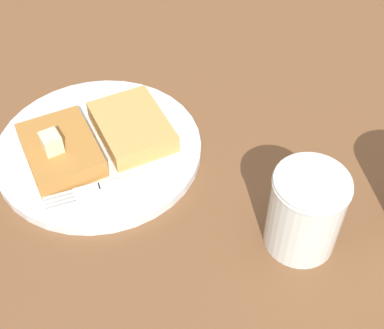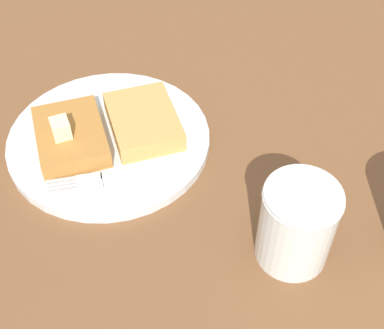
% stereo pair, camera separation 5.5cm
% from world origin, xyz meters
% --- Properties ---
extents(table_surface, '(1.06, 1.06, 0.03)m').
position_xyz_m(table_surface, '(0.00, 0.00, 0.01)').
color(table_surface, brown).
rests_on(table_surface, ground).
extents(plate, '(0.24, 0.24, 0.01)m').
position_xyz_m(plate, '(-0.01, 0.07, 0.03)').
color(plate, silver).
rests_on(plate, table_surface).
extents(toast_slice_left, '(0.09, 0.11, 0.02)m').
position_xyz_m(toast_slice_left, '(-0.05, 0.08, 0.05)').
color(toast_slice_left, '#B17433').
rests_on(toast_slice_left, plate).
extents(toast_slice_middle, '(0.09, 0.11, 0.02)m').
position_xyz_m(toast_slice_middle, '(0.04, 0.06, 0.05)').
color(toast_slice_middle, tan).
rests_on(toast_slice_middle, plate).
extents(butter_pat_primary, '(0.02, 0.02, 0.02)m').
position_xyz_m(butter_pat_primary, '(-0.06, 0.07, 0.07)').
color(butter_pat_primary, beige).
rests_on(butter_pat_primary, toast_slice_left).
extents(fork, '(0.16, 0.06, 0.00)m').
position_xyz_m(fork, '(-0.03, 0.01, 0.04)').
color(fork, silver).
rests_on(fork, plate).
extents(syrup_jar, '(0.07, 0.07, 0.09)m').
position_xyz_m(syrup_jar, '(0.10, -0.15, 0.07)').
color(syrup_jar, '#5A260E').
rests_on(syrup_jar, table_surface).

